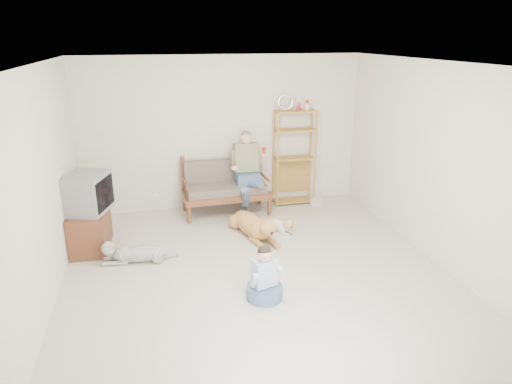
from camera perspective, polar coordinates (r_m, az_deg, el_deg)
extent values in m
plane|color=silver|center=(6.12, 0.32, -10.43)|extent=(5.50, 5.50, 0.00)
plane|color=white|center=(5.33, 0.37, 15.73)|extent=(5.50, 5.50, 0.00)
plane|color=beige|center=(8.19, -4.17, 7.33)|extent=(5.00, 0.00, 5.00)
plane|color=beige|center=(3.19, 12.20, -12.79)|extent=(5.00, 0.00, 5.00)
plane|color=beige|center=(5.58, -25.49, -0.17)|extent=(0.00, 5.50, 5.50)
plane|color=beige|center=(6.60, 22.00, 3.08)|extent=(0.00, 5.50, 5.50)
cube|color=brown|center=(8.04, -3.75, -0.28)|extent=(1.53, 0.76, 0.10)
cube|color=brown|center=(8.01, -3.77, 0.49)|extent=(1.40, 0.66, 0.13)
cube|color=brown|center=(8.16, -4.08, 2.58)|extent=(1.38, 0.18, 0.45)
cylinder|color=brown|center=(8.17, -4.18, 4.04)|extent=(1.40, 0.11, 0.05)
cylinder|color=brown|center=(7.76, -8.46, -2.78)|extent=(0.07, 0.07, 0.30)
cylinder|color=brown|center=(8.21, -8.94, 0.85)|extent=(0.07, 0.07, 0.95)
cylinder|color=brown|center=(7.97, 1.61, -1.96)|extent=(0.07, 0.07, 0.30)
cylinder|color=brown|center=(8.42, 0.60, 1.54)|extent=(0.07, 0.07, 0.95)
cube|color=slate|center=(8.02, -1.08, 1.77)|extent=(0.40, 0.38, 0.20)
cube|color=gray|center=(8.02, -1.25, 4.35)|extent=(0.42, 0.29, 0.52)
sphere|color=tan|center=(7.91, -1.22, 6.73)|extent=(0.21, 0.21, 0.21)
sphere|color=#554F4B|center=(7.92, -1.25, 7.04)|extent=(0.19, 0.19, 0.19)
cylinder|color=red|center=(7.83, 1.00, 5.26)|extent=(0.07, 0.07, 0.09)
cube|color=#B48338|center=(8.23, 4.98, 10.01)|extent=(0.73, 0.30, 0.03)
torus|color=silver|center=(8.15, 3.70, 11.13)|extent=(0.30, 0.05, 0.30)
cone|color=red|center=(8.23, 5.33, 10.67)|extent=(0.10, 0.10, 0.15)
cylinder|color=#B48338|center=(8.17, 2.72, 3.88)|extent=(0.04, 0.04, 1.74)
cylinder|color=#B48338|center=(8.43, 2.21, 4.36)|extent=(0.04, 0.04, 1.74)
cylinder|color=#B48338|center=(8.39, 7.44, 4.14)|extent=(0.04, 0.04, 1.74)
cylinder|color=#B48338|center=(8.64, 6.80, 4.61)|extent=(0.04, 0.04, 1.74)
cube|color=white|center=(8.58, 7.58, -1.20)|extent=(0.23, 0.21, 0.12)
cube|color=#5B301D|center=(7.16, -20.00, -4.39)|extent=(0.54, 0.92, 0.60)
cube|color=brown|center=(7.00, -22.13, -5.21)|extent=(0.04, 0.40, 0.50)
cube|color=brown|center=(7.40, -21.67, -3.84)|extent=(0.04, 0.40, 0.50)
cube|color=slate|center=(6.93, -20.40, -0.11)|extent=(0.71, 0.79, 0.55)
cube|color=black|center=(6.82, -18.38, -0.17)|extent=(0.19, 0.54, 0.44)
cube|color=white|center=(8.36, -12.47, -0.31)|extent=(0.12, 0.02, 0.08)
ellipsoid|color=gold|center=(7.25, -0.62, -4.09)|extent=(0.60, 1.07, 0.32)
sphere|color=gold|center=(6.99, 0.49, -4.80)|extent=(0.32, 0.32, 0.32)
sphere|color=gold|center=(6.73, 1.50, -4.50)|extent=(0.25, 0.25, 0.25)
ellipsoid|color=gold|center=(6.65, 1.97, -5.05)|extent=(0.15, 0.20, 0.10)
cylinder|color=gold|center=(7.71, -2.31, -3.42)|extent=(0.27, 0.37, 0.05)
ellipsoid|color=gold|center=(6.71, 0.74, -4.56)|extent=(0.07, 0.09, 0.12)
ellipsoid|color=gold|center=(6.79, 2.05, -4.29)|extent=(0.07, 0.09, 0.12)
ellipsoid|color=white|center=(6.63, -14.24, -7.48)|extent=(0.78, 0.31, 0.23)
sphere|color=white|center=(6.65, -16.23, -7.44)|extent=(0.23, 0.23, 0.23)
sphere|color=white|center=(6.63, -17.96, -6.73)|extent=(0.20, 0.20, 0.20)
ellipsoid|color=white|center=(6.66, -18.70, -6.91)|extent=(0.15, 0.10, 0.08)
cylinder|color=white|center=(6.63, -10.87, -7.86)|extent=(0.30, 0.12, 0.04)
ellipsoid|color=white|center=(6.69, -17.71, -6.47)|extent=(0.07, 0.05, 0.10)
ellipsoid|color=white|center=(6.57, -17.87, -6.98)|extent=(0.07, 0.05, 0.10)
ellipsoid|color=white|center=(7.43, 2.76, -4.14)|extent=(0.37, 0.48, 0.17)
sphere|color=white|center=(7.34, 3.46, -4.37)|extent=(0.17, 0.17, 0.17)
sphere|color=tan|center=(7.23, 4.07, -4.09)|extent=(0.16, 0.16, 0.16)
ellipsoid|color=tan|center=(7.19, 4.46, -4.37)|extent=(0.11, 0.13, 0.06)
cylinder|color=white|center=(7.60, 1.64, -4.00)|extent=(0.15, 0.14, 0.03)
cone|color=tan|center=(7.19, 3.68, -3.82)|extent=(0.05, 0.05, 0.05)
cone|color=tan|center=(7.26, 4.30, -3.60)|extent=(0.05, 0.05, 0.05)
torus|color=red|center=(7.25, 3.95, -4.12)|extent=(0.15, 0.15, 0.02)
cylinder|color=slate|center=(5.62, 1.06, -12.39)|extent=(0.44, 0.44, 0.16)
cube|color=silver|center=(5.50, 1.03, -9.99)|extent=(0.32, 0.26, 0.34)
sphere|color=tan|center=(5.37, 1.10, -7.86)|extent=(0.18, 0.18, 0.18)
sphere|color=black|center=(5.37, 1.07, -7.53)|extent=(0.17, 0.17, 0.17)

